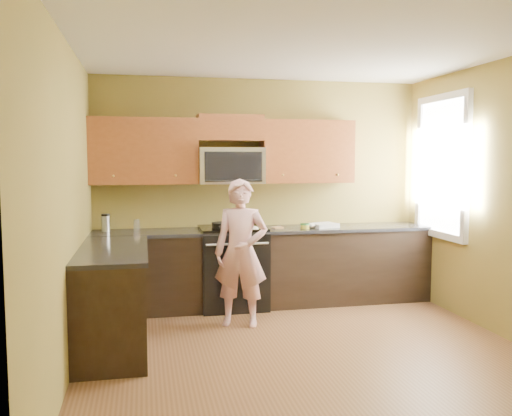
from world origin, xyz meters
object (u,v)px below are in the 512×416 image
object	(u,v)px
microwave	(231,183)
butter_tub	(305,229)
woman	(241,253)
stove	(233,267)
travel_mug	(106,232)
frying_pan	(224,228)

from	to	relation	value
microwave	butter_tub	world-z (taller)	microwave
microwave	woman	size ratio (longest dim) A/B	0.50
stove	travel_mug	distance (m)	1.50
woman	travel_mug	xyz separation A→B (m)	(-1.40, 0.81, 0.15)
woman	butter_tub	bearing A→B (deg)	53.02
woman	travel_mug	bearing A→B (deg)	169.12
microwave	travel_mug	distance (m)	1.53
frying_pan	travel_mug	distance (m)	1.33
stove	butter_tub	distance (m)	0.96
frying_pan	travel_mug	size ratio (longest dim) A/B	2.48
stove	frying_pan	bearing A→B (deg)	-151.44
microwave	woman	xyz separation A→B (m)	(-0.03, -0.82, -0.68)
frying_pan	travel_mug	xyz separation A→B (m)	(-1.32, 0.18, -0.03)
stove	travel_mug	xyz separation A→B (m)	(-1.43, 0.12, 0.45)
stove	frying_pan	world-z (taller)	frying_pan
microwave	butter_tub	xyz separation A→B (m)	(0.85, -0.23, -0.53)
travel_mug	butter_tub	bearing A→B (deg)	-5.40
stove	woman	world-z (taller)	woman
travel_mug	microwave	bearing A→B (deg)	0.39
frying_pan	woman	bearing A→B (deg)	-63.41
woman	butter_tub	world-z (taller)	woman
butter_tub	travel_mug	bearing A→B (deg)	174.60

